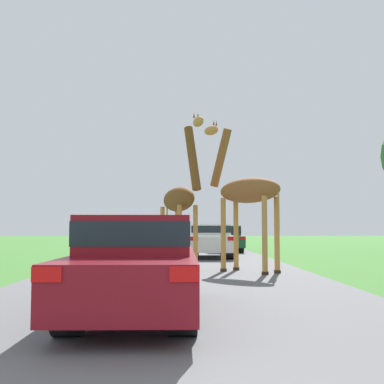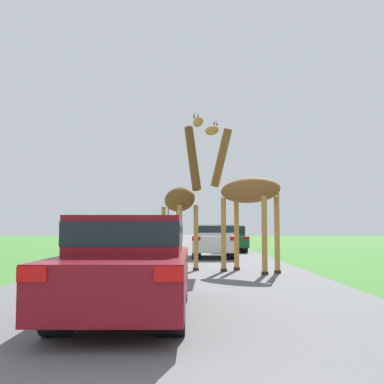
{
  "view_description": "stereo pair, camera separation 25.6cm",
  "coord_description": "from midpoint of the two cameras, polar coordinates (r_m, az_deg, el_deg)",
  "views": [
    {
      "loc": [
        0.13,
        -1.57,
        1.33
      ],
      "look_at": [
        0.41,
        14.16,
        2.51
      ],
      "focal_mm": 45.0,
      "sensor_mm": 36.0,
      "label": 1
    },
    {
      "loc": [
        0.39,
        -1.57,
        1.33
      ],
      "look_at": [
        0.41,
        14.16,
        2.51
      ],
      "focal_mm": 45.0,
      "sensor_mm": 36.0,
      "label": 2
    }
  ],
  "objects": [
    {
      "name": "car_verge_right",
      "position": [
        32.76,
        -4.31,
        -5.32
      ],
      "size": [
        1.73,
        4.09,
        1.36
      ],
      "color": "black",
      "rests_on": "ground"
    },
    {
      "name": "car_lead_maroon",
      "position": [
        7.52,
        -6.54,
        -8.32
      ],
      "size": [
        1.76,
        4.73,
        1.5
      ],
      "color": "maroon",
      "rests_on": "ground"
    },
    {
      "name": "car_far_ahead",
      "position": [
        27.62,
        4.62,
        -5.41
      ],
      "size": [
        1.74,
        4.73,
        1.45
      ],
      "color": "#144C28",
      "rests_on": "ground"
    },
    {
      "name": "road",
      "position": [
        31.6,
        -0.56,
        -6.68
      ],
      "size": [
        7.91,
        120.0,
        0.0
      ],
      "color": "#5B5B5E",
      "rests_on": "ground"
    },
    {
      "name": "giraffe_companion",
      "position": [
        14.7,
        6.84,
        -0.07
      ],
      "size": [
        2.41,
        2.34,
        4.82
      ],
      "rotation": [
        0.0,
        0.0,
        0.81
      ],
      "color": "#B77F3D",
      "rests_on": "ground"
    },
    {
      "name": "giraffe_near_road",
      "position": [
        15.62,
        -0.95,
        -0.75
      ],
      "size": [
        1.55,
        2.9,
        4.83
      ],
      "rotation": [
        0.0,
        0.0,
        -2.74
      ],
      "color": "#B77F3D",
      "rests_on": "ground"
    },
    {
      "name": "car_queue_right",
      "position": [
        21.76,
        2.76,
        -5.66
      ],
      "size": [
        1.88,
        4.15,
        1.5
      ],
      "color": "silver",
      "rests_on": "ground"
    },
    {
      "name": "car_queue_left",
      "position": [
        27.47,
        -6.7,
        -5.5
      ],
      "size": [
        1.89,
        4.06,
        1.35
      ],
      "color": "silver",
      "rests_on": "ground"
    }
  ]
}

